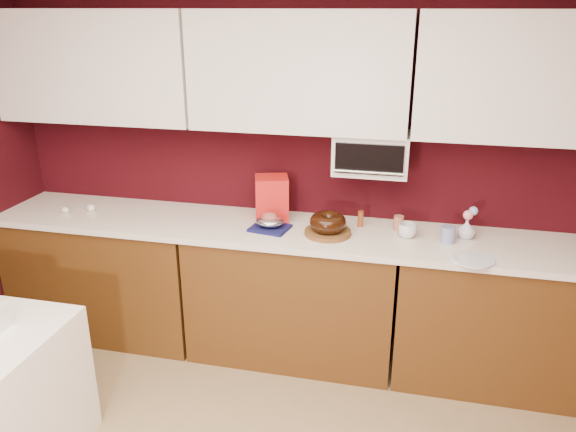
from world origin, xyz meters
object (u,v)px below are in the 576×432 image
(foil_ham_nest, at_px, (270,221))
(blue_jar, at_px, (448,234))
(toaster_oven, at_px, (372,153))
(bundt_cake, at_px, (328,222))
(coffee_mug, at_px, (407,229))
(pandoro_box, at_px, (272,198))
(flower_vase, at_px, (467,228))

(foil_ham_nest, relative_size, blue_jar, 1.77)
(toaster_oven, relative_size, bundt_cake, 2.01)
(bundt_cake, height_order, coffee_mug, bundt_cake)
(toaster_oven, distance_m, bundt_cake, 0.50)
(pandoro_box, bearing_deg, flower_vase, -19.60)
(foil_ham_nest, xyz_separation_m, blue_jar, (1.08, 0.04, -0.00))
(bundt_cake, relative_size, flower_vase, 1.70)
(foil_ham_nest, height_order, blue_jar, blue_jar)
(toaster_oven, relative_size, flower_vase, 3.41)
(bundt_cake, relative_size, pandoro_box, 0.78)
(toaster_oven, xyz_separation_m, pandoro_box, (-0.63, -0.02, -0.33))
(foil_ham_nest, bearing_deg, bundt_cake, -0.32)
(bundt_cake, xyz_separation_m, flower_vase, (0.82, 0.13, -0.01))
(flower_vase, bearing_deg, bundt_cake, -170.75)
(blue_jar, xyz_separation_m, flower_vase, (0.11, 0.09, 0.02))
(foil_ham_nest, height_order, pandoro_box, pandoro_box)
(bundt_cake, distance_m, blue_jar, 0.71)
(bundt_cake, height_order, flower_vase, flower_vase)
(toaster_oven, xyz_separation_m, foil_ham_nest, (-0.59, -0.21, -0.42))
(foil_ham_nest, relative_size, flower_vase, 1.34)
(coffee_mug, xyz_separation_m, blue_jar, (0.24, -0.02, -0.00))
(bundt_cake, distance_m, flower_vase, 0.83)
(blue_jar, bearing_deg, pandoro_box, 172.40)
(pandoro_box, distance_m, coffee_mug, 0.89)
(coffee_mug, distance_m, flower_vase, 0.35)
(flower_vase, bearing_deg, toaster_oven, 172.34)
(foil_ham_nest, bearing_deg, coffee_mug, 4.23)
(bundt_cake, height_order, foil_ham_nest, bundt_cake)
(foil_ham_nest, relative_size, coffee_mug, 1.68)
(pandoro_box, distance_m, blue_jar, 1.13)
(coffee_mug, relative_size, flower_vase, 0.80)
(toaster_oven, xyz_separation_m, bundt_cake, (-0.22, -0.21, -0.39))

